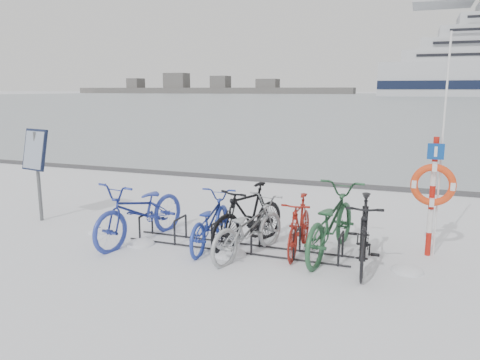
# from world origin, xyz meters

# --- Properties ---
(ground) EXTENTS (900.00, 900.00, 0.00)m
(ground) POSITION_xyz_m (0.00, 0.00, 0.00)
(ground) COLOR white
(ground) RESTS_ON ground
(ice_sheet) EXTENTS (400.00, 298.00, 0.02)m
(ice_sheet) POSITION_xyz_m (0.00, 155.00, 0.01)
(ice_sheet) COLOR #A8B4BE
(ice_sheet) RESTS_ON ground
(quay_edge) EXTENTS (400.00, 0.25, 0.10)m
(quay_edge) POSITION_xyz_m (0.00, 5.90, 0.05)
(quay_edge) COLOR #3F3F42
(quay_edge) RESTS_ON ground
(bike_rack) EXTENTS (4.00, 0.48, 0.46)m
(bike_rack) POSITION_xyz_m (0.00, 0.00, 0.18)
(bike_rack) COLOR black
(bike_rack) RESTS_ON ground
(info_board) EXTENTS (0.68, 0.37, 1.93)m
(info_board) POSITION_xyz_m (-4.49, 0.19, 1.39)
(info_board) COLOR #595B5E
(info_board) RESTS_ON ground
(lifebuoy_station) EXTENTS (0.69, 0.21, 3.60)m
(lifebuoy_station) POSITION_xyz_m (3.12, 0.75, 1.21)
(lifebuoy_station) COLOR #B5180E
(lifebuoy_station) RESTS_ON ground
(shoreline) EXTENTS (180.00, 12.00, 9.50)m
(shoreline) POSITION_xyz_m (-122.02, 260.00, 2.79)
(shoreline) COLOR #4F4F4F
(shoreline) RESTS_ON ground
(bike_0) EXTENTS (1.19, 2.35, 1.18)m
(bike_0) POSITION_xyz_m (-1.78, -0.17, 0.59)
(bike_0) COLOR #2A3BA0
(bike_0) RESTS_ON ground
(bike_1) EXTENTS (0.77, 1.89, 0.97)m
(bike_1) POSITION_xyz_m (-0.48, -0.01, 0.49)
(bike_1) COLOR #22379D
(bike_1) RESTS_ON ground
(bike_2) EXTENTS (1.18, 1.95, 1.13)m
(bike_2) POSITION_xyz_m (0.14, 0.25, 0.57)
(bike_2) COLOR black
(bike_2) RESTS_ON ground
(bike_3) EXTENTS (1.19, 2.02, 1.00)m
(bike_3) POSITION_xyz_m (0.30, -0.23, 0.50)
(bike_3) COLOR #979B9F
(bike_3) RESTS_ON ground
(bike_4) EXTENTS (0.51, 1.67, 1.00)m
(bike_4) POSITION_xyz_m (1.06, 0.23, 0.50)
(bike_4) COLOR maroon
(bike_4) RESTS_ON ground
(bike_5) EXTENTS (1.10, 2.35, 1.19)m
(bike_5) POSITION_xyz_m (1.57, 0.31, 0.59)
(bike_5) COLOR #275635
(bike_5) RESTS_ON ground
(bike_6) EXTENTS (0.68, 1.94, 1.14)m
(bike_6) POSITION_xyz_m (2.15, -0.06, 0.57)
(bike_6) COLOR black
(bike_6) RESTS_ON ground
(snow_drifts) EXTENTS (6.08, 1.43, 0.20)m
(snow_drifts) POSITION_xyz_m (0.12, -0.13, 0.00)
(snow_drifts) COLOR white
(snow_drifts) RESTS_ON ground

